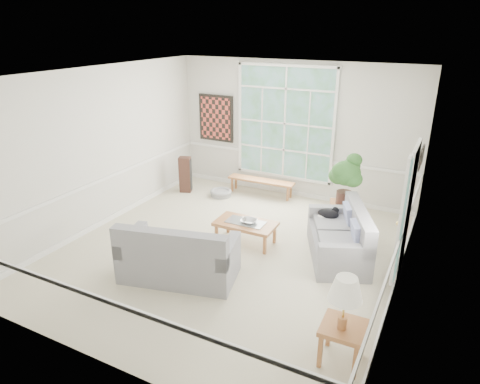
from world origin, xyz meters
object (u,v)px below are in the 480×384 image
object	(u,v)px
loveseat_front	(179,249)
coffee_table	(246,232)
end_table	(342,215)
loveseat_right	(338,233)
side_table	(342,343)

from	to	relation	value
loveseat_front	coffee_table	world-z (taller)	loveseat_front
coffee_table	end_table	bearing A→B (deg)	46.03
loveseat_front	end_table	world-z (taller)	loveseat_front
loveseat_front	coffee_table	xyz separation A→B (m)	(0.42, 1.45, -0.27)
loveseat_front	end_table	distance (m)	3.43
loveseat_right	end_table	distance (m)	1.25
coffee_table	side_table	world-z (taller)	side_table
loveseat_right	end_table	bearing A→B (deg)	77.04
loveseat_right	coffee_table	size ratio (longest dim) A/B	1.51
side_table	end_table	bearing A→B (deg)	104.46
loveseat_right	loveseat_front	xyz separation A→B (m)	(-2.03, -1.70, 0.03)
loveseat_right	end_table	size ratio (longest dim) A/B	3.38
coffee_table	loveseat_right	bearing A→B (deg)	7.92
loveseat_right	coffee_table	distance (m)	1.64
end_table	side_table	bearing A→B (deg)	-75.54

